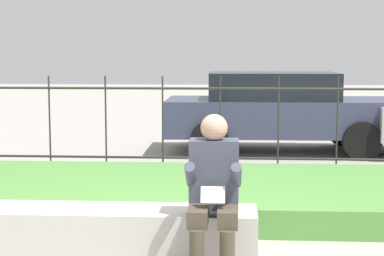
% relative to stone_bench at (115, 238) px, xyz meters
% --- Properties ---
extents(stone_bench, '(2.32, 0.51, 0.45)m').
position_rel_stone_bench_xyz_m(stone_bench, '(0.00, 0.00, 0.00)').
color(stone_bench, beige).
rests_on(stone_bench, ground_plane).
extents(person_seated_reader, '(0.42, 0.73, 1.25)m').
position_rel_stone_bench_xyz_m(person_seated_reader, '(0.81, -0.29, 0.48)').
color(person_seated_reader, black).
rests_on(person_seated_reader, ground_plane).
extents(grass_berm, '(9.89, 2.54, 0.28)m').
position_rel_stone_bench_xyz_m(grass_berm, '(0.39, 1.97, -0.06)').
color(grass_berm, '#569342').
rests_on(grass_berm, ground_plane).
extents(iron_fence, '(7.89, 0.03, 1.40)m').
position_rel_stone_bench_xyz_m(iron_fence, '(0.39, 3.62, 0.54)').
color(iron_fence, '#332D28').
rests_on(iron_fence, ground_plane).
extents(car_parked_center, '(3.97, 1.87, 1.38)m').
position_rel_stone_bench_xyz_m(car_parked_center, '(1.75, 6.07, 0.54)').
color(car_parked_center, '#383D56').
rests_on(car_parked_center, ground_plane).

